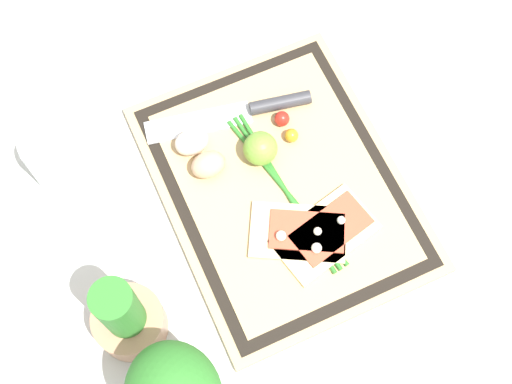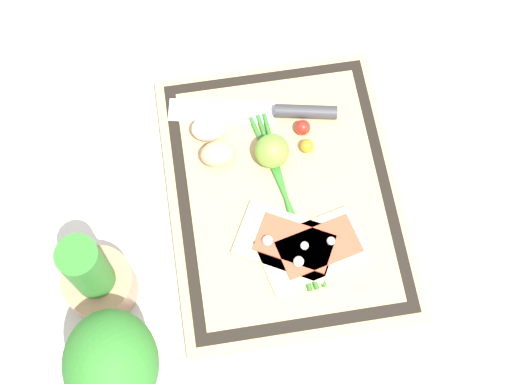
{
  "view_description": "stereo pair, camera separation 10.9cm",
  "coord_description": "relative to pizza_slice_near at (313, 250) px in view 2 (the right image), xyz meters",
  "views": [
    {
      "loc": [
        -0.37,
        0.21,
        1.04
      ],
      "look_at": [
        0.0,
        0.05,
        0.03
      ],
      "focal_mm": 50.0,
      "sensor_mm": 36.0,
      "label": 1
    },
    {
      "loc": [
        -0.4,
        0.11,
        1.04
      ],
      "look_at": [
        0.0,
        0.05,
        0.03
      ],
      "focal_mm": 50.0,
      "sensor_mm": 36.0,
      "label": 2
    }
  ],
  "objects": [
    {
      "name": "pizza_slice_near",
      "position": [
        0.0,
        0.0,
        0.0
      ],
      "size": [
        0.12,
        0.17,
        0.02
      ],
      "color": "beige",
      "rests_on": "cutting_board"
    },
    {
      "name": "scallion_bunch",
      "position": [
        0.09,
        0.03,
        -0.0
      ],
      "size": [
        0.3,
        0.07,
        0.01
      ],
      "color": "#2D7528",
      "rests_on": "cutting_board"
    },
    {
      "name": "herb_pot",
      "position": [
        -0.01,
        0.32,
        0.04
      ],
      "size": [
        0.1,
        0.1,
        0.19
      ],
      "color": "#AD7A5B",
      "rests_on": "ground_plane"
    },
    {
      "name": "pizza_slice_far",
      "position": [
        0.02,
        0.04,
        0.0
      ],
      "size": [
        0.15,
        0.17,
        0.02
      ],
      "color": "beige",
      "rests_on": "cutting_board"
    },
    {
      "name": "herb_glass",
      "position": [
        -0.14,
        0.29,
        0.1
      ],
      "size": [
        0.14,
        0.12,
        0.2
      ],
      "color": "silver",
      "rests_on": "ground_plane"
    },
    {
      "name": "cherry_tomato_yellow",
      "position": [
        0.17,
        -0.02,
        0.01
      ],
      "size": [
        0.02,
        0.02,
        0.02
      ],
      "primitive_type": "sphere",
      "color": "orange",
      "rests_on": "cutting_board"
    },
    {
      "name": "egg_brown",
      "position": [
        0.17,
        0.12,
        0.02
      ],
      "size": [
        0.04,
        0.05,
        0.04
      ],
      "primitive_type": "ellipsoid",
      "color": "tan",
      "rests_on": "cutting_board"
    },
    {
      "name": "sauce_jar",
      "position": [
        0.27,
        0.34,
        0.03
      ],
      "size": [
        0.07,
        0.07,
        0.11
      ],
      "color": "silver",
      "rests_on": "ground_plane"
    },
    {
      "name": "cherry_tomato_red",
      "position": [
        0.2,
        -0.02,
        0.01
      ],
      "size": [
        0.02,
        0.02,
        0.02
      ],
      "primitive_type": "sphere",
      "color": "red",
      "rests_on": "cutting_board"
    },
    {
      "name": "knife",
      "position": [
        0.24,
        0.01,
        0.0
      ],
      "size": [
        0.08,
        0.27,
        0.02
      ],
      "color": "silver",
      "rests_on": "cutting_board"
    },
    {
      "name": "egg_pink",
      "position": [
        0.22,
        0.13,
        0.02
      ],
      "size": [
        0.04,
        0.05,
        0.04
      ],
      "primitive_type": "ellipsoid",
      "color": "beige",
      "rests_on": "cutting_board"
    },
    {
      "name": "lime",
      "position": [
        0.16,
        0.04,
        0.02
      ],
      "size": [
        0.05,
        0.05,
        0.05
      ],
      "primitive_type": "sphere",
      "color": "#70A838",
      "rests_on": "cutting_board"
    },
    {
      "name": "ground_plane",
      "position": [
        0.1,
        0.03,
        -0.02
      ],
      "size": [
        6.0,
        6.0,
        0.0
      ],
      "primitive_type": "plane",
      "color": "silver"
    },
    {
      "name": "cutting_board",
      "position": [
        0.1,
        0.03,
        -0.01
      ],
      "size": [
        0.46,
        0.36,
        0.02
      ],
      "color": "tan",
      "rests_on": "ground_plane"
    }
  ]
}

